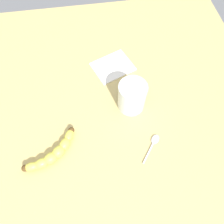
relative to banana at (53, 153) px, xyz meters
The scene contains 5 objects.
wooden_tabletop 22.46cm from the banana, 35.85° to the left, with size 120.00×120.00×3.00cm, color tan.
banana is the anchor object (origin of this frame).
smoothie_glass 31.67cm from the banana, 27.72° to the left, with size 9.54×9.54×11.17cm.
teaspoon 32.90cm from the banana, ahead, with size 7.99×9.75×0.80cm.
folded_napkin 40.79cm from the banana, 53.75° to the left, with size 15.01×12.11×0.60cm, color white.
Camera 1 is at (-3.01, -37.40, 72.30)cm, focal length 35.55 mm.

